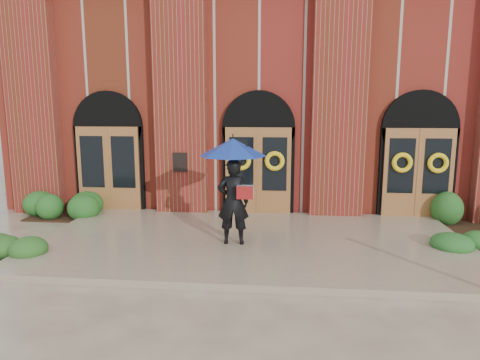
# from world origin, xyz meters

# --- Properties ---
(ground) EXTENTS (90.00, 90.00, 0.00)m
(ground) POSITION_xyz_m (0.00, 0.00, 0.00)
(ground) COLOR tan
(ground) RESTS_ON ground
(landing) EXTENTS (10.00, 5.30, 0.15)m
(landing) POSITION_xyz_m (0.00, 0.15, 0.07)
(landing) COLOR gray
(landing) RESTS_ON ground
(church_building) EXTENTS (16.20, 12.53, 7.00)m
(church_building) POSITION_xyz_m (0.00, 8.78, 3.50)
(church_building) COLOR maroon
(church_building) RESTS_ON ground
(man_with_umbrella) EXTENTS (1.56, 1.56, 2.41)m
(man_with_umbrella) POSITION_xyz_m (-0.40, -0.22, 1.84)
(man_with_umbrella) COLOR black
(man_with_umbrella) RESTS_ON landing
(hedge_wall_left) EXTENTS (2.75, 1.10, 0.71)m
(hedge_wall_left) POSITION_xyz_m (-5.20, 2.20, 0.35)
(hedge_wall_left) COLOR #1E501A
(hedge_wall_left) RESTS_ON ground
(hedge_front_left) EXTENTS (1.33, 1.14, 0.47)m
(hedge_front_left) POSITION_xyz_m (-5.10, -1.28, 0.24)
(hedge_front_left) COLOR #234E1B
(hedge_front_left) RESTS_ON ground
(hedge_front_right) EXTENTS (1.24, 1.06, 0.44)m
(hedge_front_right) POSITION_xyz_m (5.10, 0.00, 0.22)
(hedge_front_right) COLOR #1F521D
(hedge_front_right) RESTS_ON ground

